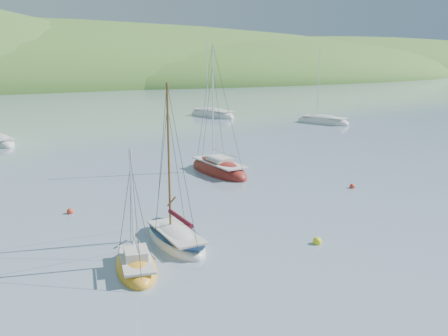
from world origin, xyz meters
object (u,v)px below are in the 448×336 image
distant_sloop_b (212,115)px  distant_sloop_d (323,122)px  distant_sloop_a (0,143)px  sailboat_yellow (136,266)px  daysailer_white (176,239)px  sloop_red (219,170)px

distant_sloop_b → distant_sloop_d: 17.92m
distant_sloop_a → distant_sloop_d: size_ratio=0.84×
distant_sloop_a → distant_sloop_b: 33.74m
distant_sloop_a → distant_sloop_b: bearing=8.7°
distant_sloop_b → sailboat_yellow: bearing=-135.9°
distant_sloop_a → distant_sloop_b: distant_sloop_b is taller
daysailer_white → distant_sloop_a: size_ratio=0.90×
sailboat_yellow → sloop_red: bearing=63.4°
sloop_red → sailboat_yellow: 19.43m
sailboat_yellow → distant_sloop_d: bearing=53.8°
daysailer_white → distant_sloop_b: 54.40m
daysailer_white → sloop_red: 15.92m
sailboat_yellow → distant_sloop_a: 38.62m
daysailer_white → sloop_red: size_ratio=0.78×
distant_sloop_d → sailboat_yellow: bearing=-158.9°
sloop_red → distant_sloop_b: 38.64m
sailboat_yellow → distant_sloop_b: bearing=71.8°
sloop_red → distant_sloop_d: bearing=33.8°
distant_sloop_b → distant_sloop_d: bearing=-70.6°
sloop_red → distant_sloop_b: distant_sloop_b is taller
sloop_red → distant_sloop_b: bearing=61.4°
sailboat_yellow → distant_sloop_b: distant_sloop_b is taller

